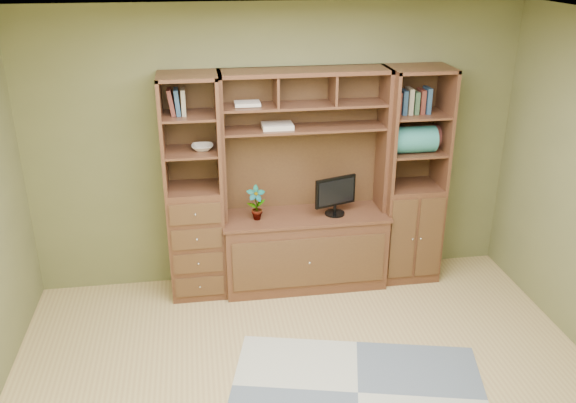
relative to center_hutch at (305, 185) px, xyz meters
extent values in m
cube|color=white|center=(-0.23, -1.73, 1.58)|extent=(4.60, 4.10, 0.04)
cube|color=olive|center=(-0.23, 0.27, 0.28)|extent=(4.50, 0.04, 2.60)
cube|color=#512D1C|center=(0.00, 0.00, 0.00)|extent=(1.54, 0.53, 2.05)
cube|color=#512D1C|center=(-1.00, 0.04, 0.00)|extent=(0.50, 0.45, 2.05)
cube|color=#512D1C|center=(1.02, 0.04, 0.00)|extent=(0.55, 0.45, 2.05)
cube|color=gray|center=(0.11, -1.62, -1.02)|extent=(2.11, 1.65, 0.01)
cube|color=black|center=(0.27, -0.03, -0.04)|extent=(0.45, 0.30, 0.50)
imported|color=#9E4E35|center=(-0.46, -0.03, -0.14)|extent=(0.17, 0.11, 0.32)
cube|color=beige|center=(-0.24, 0.09, 0.54)|extent=(0.27, 0.20, 0.04)
imported|color=silver|center=(-0.90, 0.04, 0.39)|extent=(0.19, 0.19, 0.05)
cube|color=#2E7B75|center=(0.98, -0.01, 0.38)|extent=(0.41, 0.24, 0.24)
cube|color=brown|center=(1.13, 0.12, 0.37)|extent=(0.37, 0.21, 0.21)
camera|label=1|loc=(-0.95, -5.05, 2.00)|focal=38.00mm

